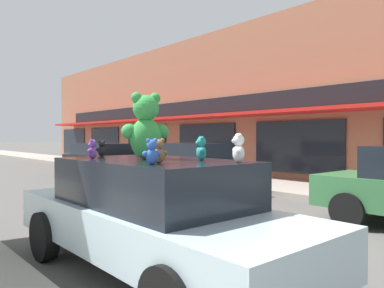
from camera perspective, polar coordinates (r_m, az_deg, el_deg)
ground_plane at (r=7.30m, az=8.43°, el=-13.06°), size 260.00×260.00×0.00m
sidewalk_far at (r=11.88m, az=25.90°, el=-7.28°), size 3.20×90.00×0.15m
storefront_row at (r=24.23m, az=8.15°, el=4.88°), size 13.25×30.71×6.78m
plush_art_car at (r=4.95m, az=-6.05°, el=-10.42°), size 1.95×4.76×1.49m
teddy_bear_giant at (r=4.93m, az=-7.05°, el=2.56°), size 0.66×0.48×0.87m
teddy_bear_red at (r=5.94m, az=-8.09°, el=-0.54°), size 0.20×0.13×0.26m
teddy_bear_blue at (r=3.96m, az=-6.14°, el=-1.23°), size 0.21×0.15×0.28m
teddy_bear_brown at (r=4.15m, az=-5.08°, el=-1.12°), size 0.21×0.16×0.28m
teddy_bear_white at (r=4.30m, az=7.07°, el=-0.68°), size 0.21×0.24×0.33m
teddy_bear_teal at (r=4.66m, az=1.40°, el=-0.73°), size 0.17×0.23×0.30m
teddy_bear_black at (r=5.83m, az=-13.59°, el=-0.67°), size 0.18×0.12×0.24m
teddy_bear_purple at (r=5.19m, az=-14.94°, el=-0.81°), size 0.18×0.17×0.26m
parked_car_far_center at (r=12.16m, az=-0.23°, el=-3.39°), size 1.88×4.05×1.58m
parked_car_far_right at (r=17.30m, az=-13.70°, el=-2.10°), size 2.04×4.18×1.50m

